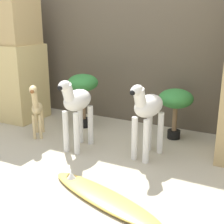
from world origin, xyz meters
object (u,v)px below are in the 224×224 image
Objects in this scene: potted_palm_front at (176,101)px; surfboard at (103,197)px; giraffe_figurine at (37,107)px; potted_palm_back at (83,87)px; zebra_right at (147,111)px; zebra_left at (76,105)px.

surfboard is (-0.11, -1.35, -0.38)m from potted_palm_front.
potted_palm_back is at bearing 63.54° from giraffe_figurine.
surfboard is at bearing -31.73° from giraffe_figurine.
giraffe_figurine is at bearing -116.46° from potted_palm_back.
zebra_right is 1.32× the size of potted_palm_front.
giraffe_figurine is at bearing -176.93° from zebra_right.
giraffe_figurine is at bearing 148.27° from surfboard.
giraffe_figurine is (-0.53, 0.06, -0.10)m from zebra_left.
zebra_right is 1.04m from potted_palm_back.
potted_palm_front is at bearing 42.01° from zebra_left.
potted_palm_back reaches higher than potted_palm_front.
surfboard is at bearing -53.04° from potted_palm_back.
zebra_left reaches higher than giraffe_figurine.
potted_palm_front is 0.51× the size of surfboard.
potted_palm_front is 0.86× the size of potted_palm_back.
potted_palm_front is at bearing 6.38° from potted_palm_back.
potted_palm_back is at bearing 116.67° from zebra_left.
zebra_left is (-0.66, -0.12, 0.00)m from zebra_right.
zebra_left is 1.01m from potted_palm_front.
zebra_left reaches higher than surfboard.
potted_palm_front is 1.41m from surfboard.
zebra_right is at bearing 3.07° from giraffe_figurine.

